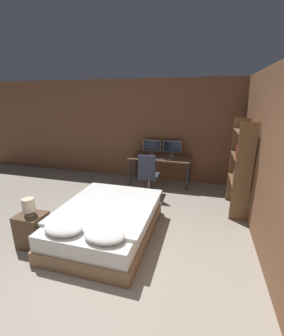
# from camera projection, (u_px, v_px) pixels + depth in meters

# --- Properties ---
(ground_plane) EXTENTS (20.00, 20.00, 0.00)m
(ground_plane) POSITION_uv_depth(u_px,v_px,m) (89.00, 297.00, 2.61)
(ground_plane) COLOR #9E9384
(wall_back) EXTENTS (12.00, 0.06, 2.70)m
(wall_back) POSITION_uv_depth(u_px,v_px,m) (161.00, 131.00, 6.06)
(wall_back) COLOR brown
(wall_back) RESTS_ON ground_plane
(wall_side_right) EXTENTS (0.06, 12.00, 2.70)m
(wall_side_right) POSITION_uv_depth(u_px,v_px,m) (272.00, 165.00, 3.05)
(wall_side_right) COLOR brown
(wall_side_right) RESTS_ON ground_plane
(bed) EXTENTS (1.48, 1.99, 0.59)m
(bed) POSITION_uv_depth(u_px,v_px,m) (107.00, 221.00, 3.72)
(bed) COLOR #846647
(bed) RESTS_ON ground_plane
(nightstand) EXTENTS (0.42, 0.36, 0.53)m
(nightstand) POSITION_uv_depth(u_px,v_px,m) (33.00, 230.00, 3.46)
(nightstand) COLOR brown
(nightstand) RESTS_ON ground_plane
(bedside_lamp) EXTENTS (0.18, 0.18, 0.27)m
(bedside_lamp) POSITION_uv_depth(u_px,v_px,m) (29.00, 205.00, 3.34)
(bedside_lamp) COLOR gray
(bedside_lamp) RESTS_ON nightstand
(desk) EXTENTS (1.60, 0.66, 0.73)m
(desk) POSITION_uv_depth(u_px,v_px,m) (160.00, 160.00, 5.89)
(desk) COLOR #846042
(desk) RESTS_ON ground_plane
(monitor_left) EXTENTS (0.48, 0.16, 0.41)m
(monitor_left) POSITION_uv_depth(u_px,v_px,m) (152.00, 146.00, 6.07)
(monitor_left) COLOR #B7B7BC
(monitor_left) RESTS_ON desk
(monitor_right) EXTENTS (0.48, 0.16, 0.41)m
(monitor_right) POSITION_uv_depth(u_px,v_px,m) (172.00, 147.00, 5.93)
(monitor_right) COLOR #B7B7BC
(monitor_right) RESTS_ON desk
(keyboard) EXTENTS (0.37, 0.13, 0.02)m
(keyboard) POSITION_uv_depth(u_px,v_px,m) (158.00, 159.00, 5.66)
(keyboard) COLOR #B7B7BC
(keyboard) RESTS_ON desk
(computer_mouse) EXTENTS (0.07, 0.05, 0.04)m
(computer_mouse) POSITION_uv_depth(u_px,v_px,m) (169.00, 160.00, 5.58)
(computer_mouse) COLOR #B7B7BC
(computer_mouse) RESTS_ON desk
(office_chair) EXTENTS (0.52, 0.52, 1.00)m
(office_chair) POSITION_uv_depth(u_px,v_px,m) (148.00, 179.00, 5.28)
(office_chair) COLOR black
(office_chair) RESTS_ON ground_plane
(bookshelf) EXTENTS (0.31, 0.91, 1.83)m
(bookshelf) POSITION_uv_depth(u_px,v_px,m) (241.00, 164.00, 4.28)
(bookshelf) COLOR brown
(bookshelf) RESTS_ON ground_plane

